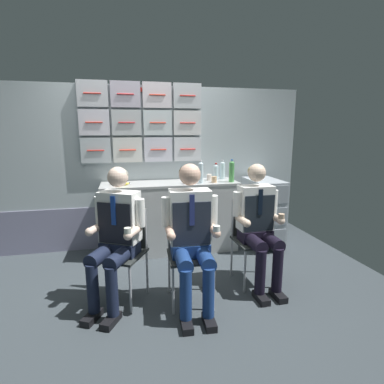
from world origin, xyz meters
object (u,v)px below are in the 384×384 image
at_px(service_trolley, 263,211).
at_px(crew_member_right, 192,230).
at_px(crew_member_by_counter, 259,221).
at_px(espresso_cup_small, 114,182).
at_px(snack_banana, 123,184).
at_px(crew_member_left, 116,231).
at_px(folding_chair_by_counter, 251,231).
at_px(folding_chair_right, 189,244).
at_px(folding_chair_left, 125,243).
at_px(water_bottle_clear, 232,171).

bearing_deg(service_trolley, crew_member_right, -136.16).
xyz_separation_m(crew_member_by_counter, espresso_cup_small, (-1.42, 1.13, 0.26)).
relative_size(crew_member_right, snack_banana, 7.55).
height_order(espresso_cup_small, snack_banana, espresso_cup_small).
relative_size(crew_member_left, folding_chair_by_counter, 1.47).
xyz_separation_m(folding_chair_right, snack_banana, (-0.58, 1.10, 0.40)).
distance_m(folding_chair_left, snack_banana, 1.01).
bearing_deg(water_bottle_clear, crew_member_by_counter, -94.11).
height_order(crew_member_by_counter, water_bottle_clear, crew_member_by_counter).
distance_m(folding_chair_left, water_bottle_clear, 1.74).
bearing_deg(service_trolley, crew_member_left, -151.48).
xyz_separation_m(service_trolley, snack_banana, (-1.86, 0.02, 0.44)).
relative_size(folding_chair_by_counter, water_bottle_clear, 2.92).
bearing_deg(snack_banana, water_bottle_clear, -1.18).
bearing_deg(service_trolley, snack_banana, 179.31).
relative_size(crew_member_right, water_bottle_clear, 4.40).
bearing_deg(water_bottle_clear, crew_member_left, -144.45).
bearing_deg(crew_member_left, folding_chair_by_counter, 8.20).
distance_m(folding_chair_right, crew_member_right, 0.25).
bearing_deg(crew_member_by_counter, folding_chair_by_counter, 91.22).
height_order(service_trolley, water_bottle_clear, water_bottle_clear).
relative_size(water_bottle_clear, espresso_cup_small, 4.70).
bearing_deg(crew_member_left, crew_member_right, -15.56).
xyz_separation_m(crew_member_left, folding_chair_by_counter, (1.39, 0.20, -0.17)).
bearing_deg(folding_chair_by_counter, snack_banana, 146.31).
distance_m(crew_member_left, espresso_cup_small, 1.19).
relative_size(service_trolley, crew_member_by_counter, 0.74).
bearing_deg(crew_member_right, folding_chair_by_counter, 27.38).
bearing_deg(folding_chair_by_counter, folding_chair_right, -163.06).
bearing_deg(snack_banana, service_trolley, -0.69).
bearing_deg(folding_chair_right, water_bottle_clear, 53.03).
height_order(crew_member_left, snack_banana, crew_member_left).
distance_m(folding_chair_right, folding_chair_by_counter, 0.76).
distance_m(service_trolley, snack_banana, 1.91).
height_order(water_bottle_clear, espresso_cup_small, water_bottle_clear).
bearing_deg(crew_member_by_counter, service_trolley, 61.77).
relative_size(crew_member_by_counter, espresso_cup_small, 20.00).
relative_size(folding_chair_left, crew_member_by_counter, 0.69).
bearing_deg(folding_chair_by_counter, crew_member_right, -152.62).
distance_m(folding_chair_left, crew_member_left, 0.23).
xyz_separation_m(folding_chair_right, espresso_cup_small, (-0.69, 1.18, 0.42)).
bearing_deg(snack_banana, folding_chair_by_counter, -33.69).
bearing_deg(water_bottle_clear, snack_banana, 178.82).
bearing_deg(snack_banana, crew_member_by_counter, -38.27).
relative_size(folding_chair_right, crew_member_by_counter, 0.69).
height_order(folding_chair_left, espresso_cup_small, espresso_cup_small).
height_order(folding_chair_by_counter, water_bottle_clear, water_bottle_clear).
relative_size(folding_chair_left, folding_chair_right, 1.00).
bearing_deg(water_bottle_clear, crew_member_right, -123.50).
distance_m(folding_chair_by_counter, snack_banana, 1.63).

